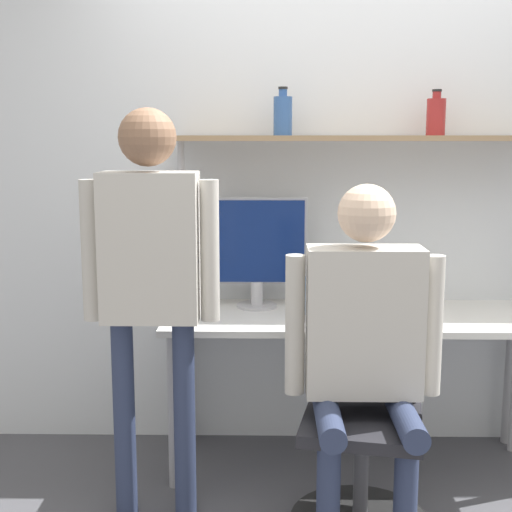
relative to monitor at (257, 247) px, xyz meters
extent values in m
plane|color=#4C4C51|center=(0.47, -0.48, -1.04)|extent=(12.00, 12.00, 0.00)
cube|color=silver|center=(0.47, 0.19, 0.31)|extent=(8.00, 0.06, 2.70)
cube|color=silver|center=(0.47, -0.15, -0.31)|extent=(1.79, 0.62, 0.03)
cylinder|color=#A5A5AA|center=(-0.37, -0.40, -0.68)|extent=(0.05, 0.05, 0.72)
cylinder|color=#A5A5AA|center=(-0.37, 0.10, -0.68)|extent=(0.05, 0.05, 0.72)
cylinder|color=#A5A5AA|center=(1.30, 0.10, -0.68)|extent=(0.05, 0.05, 0.72)
cube|color=#997A56|center=(0.47, 0.00, 0.53)|extent=(1.70, 0.30, 0.02)
cylinder|color=#B2B2B7|center=(-0.36, 0.00, -0.25)|extent=(0.04, 0.04, 1.58)
cylinder|color=#B7B7BC|center=(0.00, 0.00, -0.29)|extent=(0.20, 0.20, 0.01)
cylinder|color=#B7B7BC|center=(0.00, 0.00, -0.23)|extent=(0.06, 0.06, 0.12)
cube|color=#B7B7BC|center=(0.00, 0.00, 0.03)|extent=(0.49, 0.01, 0.42)
cube|color=navy|center=(0.00, 0.00, 0.03)|extent=(0.46, 0.02, 0.40)
cube|color=#BCBCC1|center=(0.36, -0.30, -0.29)|extent=(0.30, 0.20, 0.01)
cube|color=black|center=(0.36, -0.31, -0.28)|extent=(0.26, 0.11, 0.00)
cube|color=#BCBCC1|center=(0.36, -0.22, -0.19)|extent=(0.30, 0.04, 0.20)
cube|color=#194C8C|center=(0.36, -0.22, -0.19)|extent=(0.27, 0.03, 0.17)
cube|color=black|center=(0.61, -0.30, -0.29)|extent=(0.07, 0.15, 0.01)
cube|color=black|center=(0.61, -0.30, -0.29)|extent=(0.06, 0.13, 0.00)
cylinder|color=#4C4C51|center=(0.43, -0.77, -0.79)|extent=(0.06, 0.06, 0.38)
cube|color=#26262B|center=(0.43, -0.77, -0.58)|extent=(0.54, 0.54, 0.05)
cube|color=#26262B|center=(0.47, -0.56, -0.33)|extent=(0.41, 0.12, 0.45)
cylinder|color=#2D3856|center=(0.28, -0.94, -0.80)|extent=(0.09, 0.09, 0.49)
cylinder|color=#2D3856|center=(0.57, -0.94, -0.80)|extent=(0.09, 0.09, 0.49)
cylinder|color=#2D3856|center=(0.28, -0.91, -0.51)|extent=(0.10, 0.38, 0.10)
cylinder|color=#2D3856|center=(0.57, -0.91, -0.51)|extent=(0.10, 0.38, 0.10)
cube|color=beige|center=(0.43, -0.74, -0.17)|extent=(0.44, 0.20, 0.58)
cylinder|color=beige|center=(0.16, -0.74, -0.19)|extent=(0.08, 0.08, 0.55)
cylinder|color=beige|center=(0.69, -0.74, -0.19)|extent=(0.08, 0.08, 0.55)
sphere|color=beige|center=(0.43, -0.74, 0.25)|extent=(0.22, 0.22, 0.22)
cylinder|color=#2D3856|center=(-0.54, -0.63, -0.62)|extent=(0.09, 0.09, 0.84)
cylinder|color=#2D3856|center=(-0.29, -0.63, -0.62)|extent=(0.09, 0.09, 0.84)
cube|color=beige|center=(-0.42, -0.63, 0.10)|extent=(0.39, 0.20, 0.60)
cylinder|color=beige|center=(-0.65, -0.63, 0.08)|extent=(0.08, 0.08, 0.57)
cylinder|color=beige|center=(-0.18, -0.63, 0.08)|extent=(0.08, 0.08, 0.57)
sphere|color=#8C664C|center=(-0.42, -0.63, 0.53)|extent=(0.23, 0.23, 0.23)
cylinder|color=maroon|center=(0.84, 0.00, 0.62)|extent=(0.09, 0.09, 0.17)
cylinder|color=maroon|center=(0.84, 0.00, 0.73)|extent=(0.04, 0.04, 0.03)
cylinder|color=black|center=(0.84, 0.00, 0.75)|extent=(0.04, 0.04, 0.01)
cylinder|color=#335999|center=(0.12, 0.00, 0.63)|extent=(0.09, 0.09, 0.18)
cylinder|color=#335999|center=(0.12, 0.00, 0.74)|extent=(0.04, 0.04, 0.03)
cylinder|color=black|center=(0.12, 0.00, 0.76)|extent=(0.04, 0.04, 0.01)
camera|label=1|loc=(0.05, -3.43, 0.53)|focal=50.00mm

